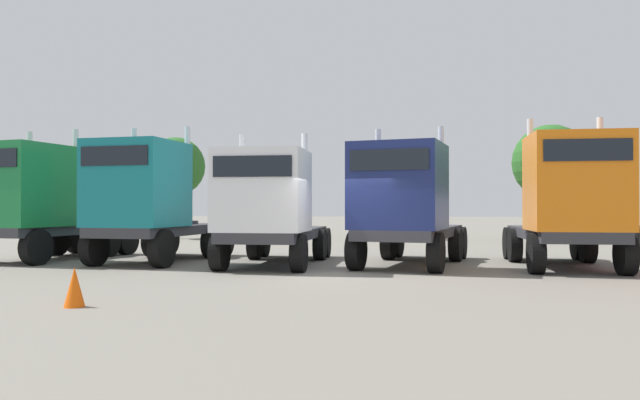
# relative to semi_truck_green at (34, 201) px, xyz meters

# --- Properties ---
(ground) EXTENTS (200.00, 200.00, 0.00)m
(ground) POSITION_rel_semi_truck_green_xyz_m (10.27, -2.51, -1.95)
(ground) COLOR slate
(semi_truck_green) EXTENTS (3.47, 6.02, 4.31)m
(semi_truck_green) POSITION_rel_semi_truck_green_xyz_m (0.00, 0.00, 0.00)
(semi_truck_green) COLOR #333338
(semi_truck_green) RESTS_ON ground
(semi_truck_teal) EXTENTS (3.09, 6.06, 4.31)m
(semi_truck_teal) POSITION_rel_semi_truck_green_xyz_m (3.96, -0.23, 0.01)
(semi_truck_teal) COLOR #333338
(semi_truck_teal) RESTS_ON ground
(semi_truck_white) EXTENTS (2.56, 6.24, 3.93)m
(semi_truck_white) POSITION_rel_semi_truck_green_xyz_m (7.94, -0.83, -0.22)
(semi_truck_white) COLOR #333338
(semi_truck_white) RESTS_ON ground
(semi_truck_navy) EXTENTS (3.71, 6.46, 4.11)m
(semi_truck_navy) POSITION_rel_semi_truck_green_xyz_m (11.83, -0.35, -0.12)
(semi_truck_navy) COLOR #333338
(semi_truck_navy) RESTS_ON ground
(semi_truck_orange) EXTENTS (2.61, 5.98, 4.29)m
(semi_truck_orange) POSITION_rel_semi_truck_green_xyz_m (16.35, -0.46, -0.05)
(semi_truck_orange) COLOR #333338
(semi_truck_orange) RESTS_ON ground
(traffic_cone_mid) EXTENTS (0.36, 0.36, 0.70)m
(traffic_cone_mid) POSITION_rel_semi_truck_green_xyz_m (6.20, -8.24, -1.60)
(traffic_cone_mid) COLOR #F2590C
(traffic_cone_mid) RESTS_ON ground
(oak_far_left) EXTENTS (3.25, 3.25, 5.64)m
(oak_far_left) POSITION_rel_semi_truck_green_xyz_m (-0.97, 14.57, 2.04)
(oak_far_left) COLOR #4C3823
(oak_far_left) RESTS_ON ground
(oak_far_centre) EXTENTS (2.88, 2.88, 5.39)m
(oak_far_centre) POSITION_rel_semi_truck_green_xyz_m (10.40, 15.92, 1.96)
(oak_far_centre) COLOR #4C3823
(oak_far_centre) RESTS_ON ground
(oak_far_right) EXTENTS (3.89, 3.89, 6.01)m
(oak_far_right) POSITION_rel_semi_truck_green_xyz_m (19.14, 14.99, 2.10)
(oak_far_right) COLOR #4C3823
(oak_far_right) RESTS_ON ground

